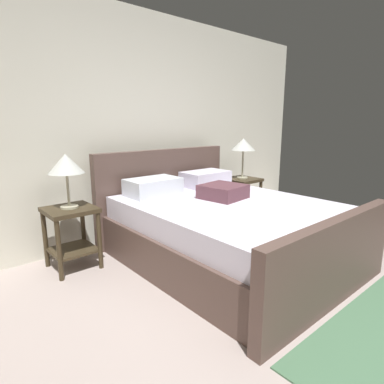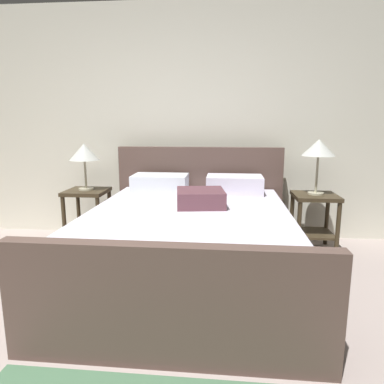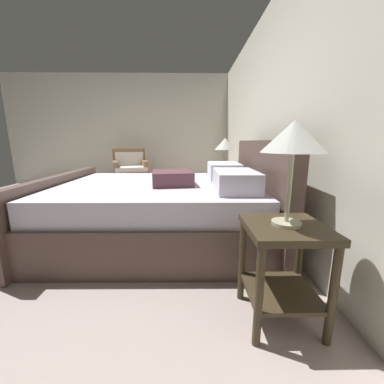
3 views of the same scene
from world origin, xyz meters
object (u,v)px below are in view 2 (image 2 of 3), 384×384
nightstand_right (314,213)px  table_lamp_right (319,149)px  bed (190,240)px  nightstand_left (87,207)px  table_lamp_left (84,153)px

nightstand_right → table_lamp_right: 0.66m
bed → table_lamp_right: 1.64m
table_lamp_right → bed: bearing=-146.6°
bed → nightstand_right: size_ratio=3.78×
nightstand_right → nightstand_left: 2.46m
nightstand_right → table_lamp_right: bearing=80.5°
table_lamp_right → table_lamp_left: (-2.46, 0.03, -0.06)m
table_lamp_right → nightstand_left: size_ratio=0.94×
nightstand_right → table_lamp_left: table_lamp_left is taller
table_lamp_right → table_lamp_left: 2.46m
bed → table_lamp_left: size_ratio=4.46×
table_lamp_right → table_lamp_left: bearing=179.4°
table_lamp_right → nightstand_left: table_lamp_right is taller
bed → nightstand_right: bed is taller
nightstand_right → table_lamp_right: size_ratio=1.06×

